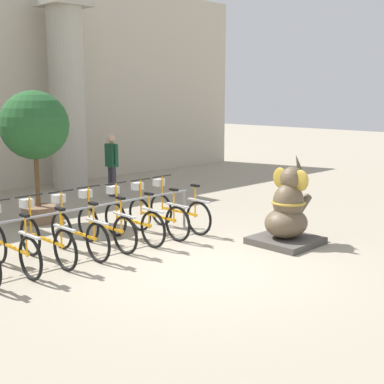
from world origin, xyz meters
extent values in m
plane|color=#9E937F|center=(0.00, 0.00, 0.00)|extent=(60.00, 60.00, 0.00)
cylinder|color=#ADA899|center=(2.38, 7.60, 2.50)|extent=(0.99, 0.99, 5.00)
cube|color=#ADA899|center=(2.38, 7.60, 5.08)|extent=(1.23, 1.23, 0.16)
cylinder|color=gray|center=(1.51, 1.95, 0.38)|extent=(0.05, 0.05, 0.75)
cylinder|color=gray|center=(-0.80, 1.95, 0.75)|extent=(4.71, 0.04, 0.04)
torus|color=black|center=(-2.27, 1.23, 0.33)|extent=(0.05, 0.67, 0.67)
cube|color=orange|center=(-2.27, 1.78, 0.38)|extent=(0.04, 0.99, 0.04)
cube|color=#BCBCBC|center=(-2.27, 1.23, 0.68)|extent=(0.06, 0.55, 0.03)
cylinder|color=orange|center=(-2.27, 1.33, 0.63)|extent=(0.03, 0.03, 0.60)
cube|color=black|center=(-2.27, 1.33, 0.96)|extent=(0.08, 0.18, 0.04)
torus|color=black|center=(-1.68, 2.34, 0.33)|extent=(0.05, 0.67, 0.67)
torus|color=black|center=(-1.68, 1.25, 0.33)|extent=(0.05, 0.67, 0.67)
cube|color=orange|center=(-1.68, 1.79, 0.38)|extent=(0.04, 0.99, 0.04)
cube|color=#BCBCBC|center=(-1.68, 1.25, 0.68)|extent=(0.06, 0.55, 0.03)
cylinder|color=orange|center=(-1.68, 1.35, 0.63)|extent=(0.03, 0.03, 0.60)
cube|color=black|center=(-1.68, 1.35, 0.96)|extent=(0.08, 0.18, 0.04)
cylinder|color=orange|center=(-1.68, 2.30, 0.68)|extent=(0.03, 0.03, 0.70)
cylinder|color=black|center=(-1.68, 2.30, 1.03)|extent=(0.48, 0.03, 0.03)
cube|color=#BCBCBC|center=(-1.68, 2.40, 0.89)|extent=(0.20, 0.16, 0.14)
torus|color=black|center=(-1.09, 2.33, 0.33)|extent=(0.05, 0.67, 0.67)
torus|color=black|center=(-1.09, 1.24, 0.33)|extent=(0.05, 0.67, 0.67)
cube|color=orange|center=(-1.09, 1.78, 0.38)|extent=(0.04, 0.99, 0.04)
cube|color=#BCBCBC|center=(-1.09, 1.24, 0.68)|extent=(0.06, 0.55, 0.03)
cylinder|color=orange|center=(-1.09, 1.34, 0.63)|extent=(0.03, 0.03, 0.60)
cube|color=black|center=(-1.09, 1.34, 0.96)|extent=(0.08, 0.18, 0.04)
cylinder|color=orange|center=(-1.09, 2.29, 0.68)|extent=(0.03, 0.03, 0.70)
cylinder|color=black|center=(-1.09, 2.29, 1.03)|extent=(0.48, 0.03, 0.03)
cube|color=#BCBCBC|center=(-1.09, 2.39, 0.89)|extent=(0.20, 0.16, 0.14)
torus|color=black|center=(-0.51, 2.38, 0.33)|extent=(0.05, 0.67, 0.67)
torus|color=black|center=(-0.51, 1.29, 0.33)|extent=(0.05, 0.67, 0.67)
cube|color=orange|center=(-0.51, 1.84, 0.38)|extent=(0.04, 0.99, 0.04)
cube|color=#BCBCBC|center=(-0.51, 1.29, 0.68)|extent=(0.06, 0.55, 0.03)
cylinder|color=orange|center=(-0.51, 1.39, 0.63)|extent=(0.03, 0.03, 0.60)
cube|color=black|center=(-0.51, 1.39, 0.96)|extent=(0.08, 0.18, 0.04)
cylinder|color=orange|center=(-0.51, 2.34, 0.68)|extent=(0.03, 0.03, 0.70)
cylinder|color=black|center=(-0.51, 2.34, 1.03)|extent=(0.48, 0.03, 0.03)
cube|color=#BCBCBC|center=(-0.51, 2.44, 0.89)|extent=(0.20, 0.16, 0.14)
torus|color=black|center=(0.08, 2.35, 0.33)|extent=(0.05, 0.67, 0.67)
torus|color=black|center=(0.08, 1.26, 0.33)|extent=(0.05, 0.67, 0.67)
cube|color=orange|center=(0.08, 1.80, 0.38)|extent=(0.04, 0.99, 0.04)
cube|color=#BCBCBC|center=(0.08, 1.26, 0.68)|extent=(0.06, 0.55, 0.03)
cylinder|color=orange|center=(0.08, 1.36, 0.63)|extent=(0.03, 0.03, 0.60)
cube|color=black|center=(0.08, 1.36, 0.96)|extent=(0.08, 0.18, 0.04)
cylinder|color=orange|center=(0.08, 2.31, 0.68)|extent=(0.03, 0.03, 0.70)
cylinder|color=black|center=(0.08, 2.31, 1.03)|extent=(0.48, 0.03, 0.03)
cube|color=#BCBCBC|center=(0.08, 2.41, 0.89)|extent=(0.20, 0.16, 0.14)
torus|color=black|center=(0.67, 2.34, 0.33)|extent=(0.05, 0.67, 0.67)
torus|color=black|center=(0.67, 1.25, 0.33)|extent=(0.05, 0.67, 0.67)
cube|color=orange|center=(0.67, 1.80, 0.38)|extent=(0.04, 0.99, 0.04)
cube|color=#BCBCBC|center=(0.67, 1.25, 0.68)|extent=(0.06, 0.55, 0.03)
cylinder|color=orange|center=(0.67, 1.35, 0.63)|extent=(0.03, 0.03, 0.60)
cube|color=black|center=(0.67, 1.35, 0.96)|extent=(0.08, 0.18, 0.04)
cylinder|color=orange|center=(0.67, 2.30, 0.68)|extent=(0.03, 0.03, 0.70)
cylinder|color=black|center=(0.67, 2.30, 1.03)|extent=(0.48, 0.03, 0.03)
cube|color=#BCBCBC|center=(0.67, 2.40, 0.89)|extent=(0.20, 0.16, 0.14)
torus|color=black|center=(1.26, 2.38, 0.33)|extent=(0.05, 0.67, 0.67)
torus|color=black|center=(1.26, 1.29, 0.33)|extent=(0.05, 0.67, 0.67)
cube|color=orange|center=(1.26, 1.83, 0.38)|extent=(0.04, 0.99, 0.04)
cube|color=#BCBCBC|center=(1.26, 1.29, 0.68)|extent=(0.06, 0.55, 0.03)
cylinder|color=orange|center=(1.26, 1.39, 0.63)|extent=(0.03, 0.03, 0.60)
cube|color=black|center=(1.26, 1.39, 0.96)|extent=(0.08, 0.18, 0.04)
cylinder|color=orange|center=(1.26, 2.34, 0.68)|extent=(0.03, 0.03, 0.70)
cylinder|color=black|center=(1.26, 2.34, 1.03)|extent=(0.48, 0.03, 0.03)
cube|color=#BCBCBC|center=(1.26, 2.44, 0.89)|extent=(0.20, 0.16, 0.14)
cube|color=#4C4742|center=(1.95, -0.24, 0.06)|extent=(1.08, 1.08, 0.12)
ellipsoid|color=brown|center=(1.95, -0.24, 0.39)|extent=(0.84, 0.74, 0.54)
ellipsoid|color=brown|center=(2.00, -0.24, 0.76)|extent=(0.59, 0.54, 0.69)
sphere|color=brown|center=(2.10, -0.24, 1.18)|extent=(0.44, 0.44, 0.44)
ellipsoid|color=#B79333|center=(2.04, -0.01, 1.18)|extent=(0.08, 0.31, 0.37)
ellipsoid|color=#B79333|center=(2.04, -0.46, 1.18)|extent=(0.08, 0.31, 0.37)
cone|color=brown|center=(2.30, -0.24, 1.37)|extent=(0.38, 0.16, 0.56)
cylinder|color=brown|center=(2.27, -0.11, 0.69)|extent=(0.44, 0.15, 0.39)
cylinder|color=brown|center=(2.27, -0.36, 0.69)|extent=(0.44, 0.15, 0.39)
torus|color=#B79333|center=(2.00, -0.24, 0.76)|extent=(0.62, 0.62, 0.05)
cylinder|color=#383342|center=(2.41, 5.71, 0.40)|extent=(0.11, 0.11, 0.80)
cylinder|color=#383342|center=(2.41, 5.54, 0.40)|extent=(0.11, 0.11, 0.80)
cube|color=#19472D|center=(2.41, 5.62, 1.09)|extent=(0.20, 0.32, 0.60)
sphere|color=tan|center=(2.41, 5.62, 1.52)|extent=(0.22, 0.22, 0.22)
cylinder|color=#19472D|center=(2.41, 5.82, 1.12)|extent=(0.07, 0.07, 0.54)
cylinder|color=#19472D|center=(2.41, 5.42, 1.12)|extent=(0.07, 0.07, 0.54)
cylinder|color=brown|center=(-0.40, 4.38, 0.17)|extent=(0.71, 0.71, 0.35)
cylinder|color=brown|center=(-0.40, 4.38, 0.92)|extent=(0.10, 0.10, 1.13)
sphere|color=#235628|center=(-0.40, 4.38, 2.04)|extent=(1.41, 1.41, 1.41)
camera|label=1|loc=(-5.82, -5.69, 2.69)|focal=50.00mm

